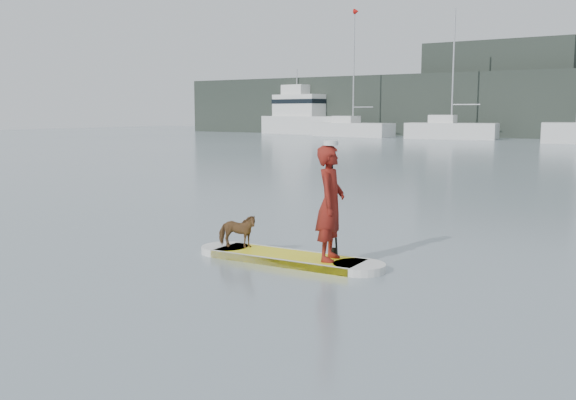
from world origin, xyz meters
The scene contains 10 objects.
ground centered at (0.00, 0.00, 0.00)m, with size 140.00×140.00×0.00m, color slate.
paddleboard centered at (1.94, -0.70, 0.06)m, with size 3.30×0.92×0.12m.
paddler centered at (2.69, -0.66, 1.00)m, with size 0.64×0.42×1.77m, color maroon.
white_cap centered at (2.69, -0.66, 1.92)m, with size 0.22×0.22×0.07m, color silver.
dog centered at (0.95, -0.74, 0.40)m, with size 0.31×0.67×0.57m, color brown.
paddle centered at (2.62, -0.42, 0.80)m, with size 0.10×0.30×2.00m.
sailboat_b centered at (-21.32, 45.83, 0.83)m, with size 8.24×3.39×11.89m.
sailboat_c centered at (-11.60, 45.64, 0.82)m, with size 7.99×3.49×11.11m.
motor_yacht_b centered at (-29.06, 49.55, 1.93)m, with size 10.88×5.29×6.88m.
shore_building_west centered at (-10.00, 54.00, 4.50)m, with size 14.00×4.00×9.00m, color black.
Camera 1 is at (7.48, -9.10, 2.39)m, focal length 40.00 mm.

